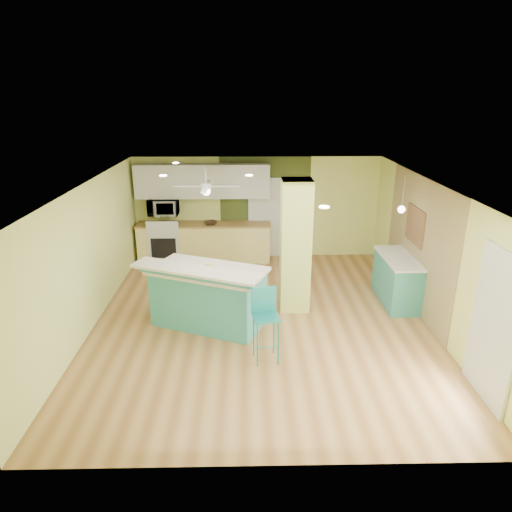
# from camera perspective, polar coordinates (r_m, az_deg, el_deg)

# --- Properties ---
(floor) EXTENTS (6.00, 7.00, 0.01)m
(floor) POSITION_cam_1_polar(r_m,az_deg,el_deg) (8.49, 0.63, -7.95)
(floor) COLOR #905F32
(floor) RESTS_ON ground
(ceiling) EXTENTS (6.00, 7.00, 0.01)m
(ceiling) POSITION_cam_1_polar(r_m,az_deg,el_deg) (7.65, 0.70, 8.92)
(ceiling) COLOR white
(ceiling) RESTS_ON wall_back
(wall_back) EXTENTS (6.00, 0.01, 2.50)m
(wall_back) POSITION_cam_1_polar(r_m,az_deg,el_deg) (11.34, 0.10, 6.06)
(wall_back) COLOR #E0EA7D
(wall_back) RESTS_ON floor
(wall_front) EXTENTS (6.00, 0.01, 2.50)m
(wall_front) POSITION_cam_1_polar(r_m,az_deg,el_deg) (4.84, 2.01, -14.16)
(wall_front) COLOR #E0EA7D
(wall_front) RESTS_ON floor
(wall_left) EXTENTS (0.01, 7.00, 2.50)m
(wall_left) POSITION_cam_1_polar(r_m,az_deg,el_deg) (8.44, -20.17, -0.10)
(wall_left) COLOR #E0EA7D
(wall_left) RESTS_ON floor
(wall_right) EXTENTS (0.01, 7.00, 2.50)m
(wall_right) POSITION_cam_1_polar(r_m,az_deg,el_deg) (8.62, 21.06, 0.18)
(wall_right) COLOR #E0EA7D
(wall_right) RESTS_ON floor
(wood_panel) EXTENTS (0.02, 3.40, 2.50)m
(wood_panel) POSITION_cam_1_polar(r_m,az_deg,el_deg) (9.14, 19.62, 1.45)
(wood_panel) COLOR #8A764F
(wood_panel) RESTS_ON floor
(olive_accent) EXTENTS (2.20, 0.02, 2.50)m
(olive_accent) POSITION_cam_1_polar(r_m,az_deg,el_deg) (11.33, 1.12, 6.04)
(olive_accent) COLOR #3E4B1E
(olive_accent) RESTS_ON floor
(interior_door) EXTENTS (0.82, 0.05, 2.00)m
(interior_door) POSITION_cam_1_polar(r_m,az_deg,el_deg) (11.37, 1.12, 4.78)
(interior_door) COLOR silver
(interior_door) RESTS_ON floor
(french_door) EXTENTS (0.04, 1.08, 2.10)m
(french_door) POSITION_cam_1_polar(r_m,az_deg,el_deg) (6.78, 27.60, -7.99)
(french_door) COLOR silver
(french_door) RESTS_ON floor
(column) EXTENTS (0.55, 0.55, 2.50)m
(column) POSITION_cam_1_polar(r_m,az_deg,el_deg) (8.50, 4.94, 1.22)
(column) COLOR #B7C55B
(column) RESTS_ON floor
(kitchen_run) EXTENTS (3.25, 0.63, 0.94)m
(kitchen_run) POSITION_cam_1_polar(r_m,az_deg,el_deg) (11.31, -6.47, 1.78)
(kitchen_run) COLOR #ECDB7B
(kitchen_run) RESTS_ON floor
(stove) EXTENTS (0.76, 0.66, 1.08)m
(stove) POSITION_cam_1_polar(r_m,az_deg,el_deg) (11.43, -11.22, 1.66)
(stove) COLOR silver
(stove) RESTS_ON floor
(upper_cabinets) EXTENTS (3.20, 0.34, 0.80)m
(upper_cabinets) POSITION_cam_1_polar(r_m,az_deg,el_deg) (11.06, -6.71, 9.28)
(upper_cabinets) COLOR silver
(upper_cabinets) RESTS_ON wall_back
(microwave) EXTENTS (0.70, 0.48, 0.39)m
(microwave) POSITION_cam_1_polar(r_m,az_deg,el_deg) (11.20, -11.51, 6.00)
(microwave) COLOR silver
(microwave) RESTS_ON wall_back
(ceiling_fan) EXTENTS (1.41, 1.41, 0.61)m
(ceiling_fan) POSITION_cam_1_polar(r_m,az_deg,el_deg) (9.73, -6.26, 8.61)
(ceiling_fan) COLOR white
(ceiling_fan) RESTS_ON ceiling
(pendant_lamp) EXTENTS (0.14, 0.14, 0.69)m
(pendant_lamp) POSITION_cam_1_polar(r_m,az_deg,el_deg) (8.99, 17.73, 5.59)
(pendant_lamp) COLOR silver
(pendant_lamp) RESTS_ON ceiling
(wall_decor) EXTENTS (0.03, 0.90, 0.70)m
(wall_decor) POSITION_cam_1_polar(r_m,az_deg,el_deg) (9.23, 19.28, 3.61)
(wall_decor) COLOR brown
(wall_decor) RESTS_ON wood_panel
(peninsula) EXTENTS (2.42, 1.92, 1.21)m
(peninsula) POSITION_cam_1_polar(r_m,az_deg,el_deg) (8.14, -6.01, -4.92)
(peninsula) COLOR teal
(peninsula) RESTS_ON floor
(bar_stool) EXTENTS (0.44, 0.44, 1.17)m
(bar_stool) POSITION_cam_1_polar(r_m,az_deg,el_deg) (7.00, 1.14, -7.11)
(bar_stool) COLOR teal
(bar_stool) RESTS_ON floor
(side_counter) EXTENTS (0.62, 1.47, 0.95)m
(side_counter) POSITION_cam_1_polar(r_m,az_deg,el_deg) (9.40, 17.20, -2.82)
(side_counter) COLOR teal
(side_counter) RESTS_ON floor
(fruit_bowl) EXTENTS (0.41, 0.41, 0.08)m
(fruit_bowl) POSITION_cam_1_polar(r_m,az_deg,el_deg) (11.07, -5.72, 4.15)
(fruit_bowl) COLOR #362416
(fruit_bowl) RESTS_ON kitchen_run
(canister) EXTENTS (0.15, 0.15, 0.16)m
(canister) POSITION_cam_1_polar(r_m,az_deg,el_deg) (7.83, -5.82, -1.44)
(canister) COLOR gold
(canister) RESTS_ON peninsula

